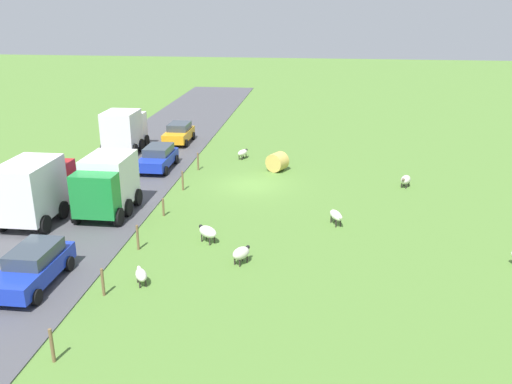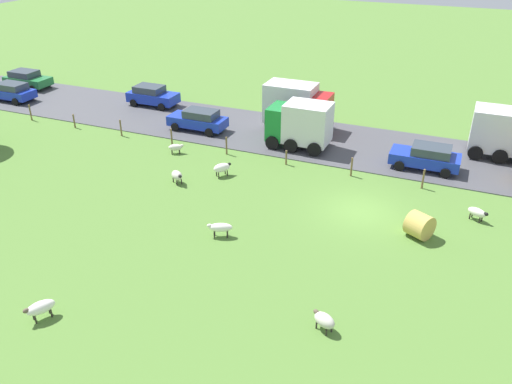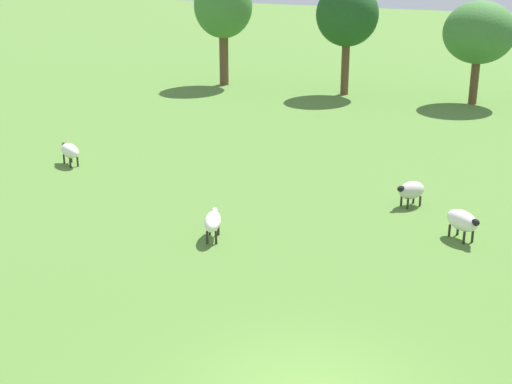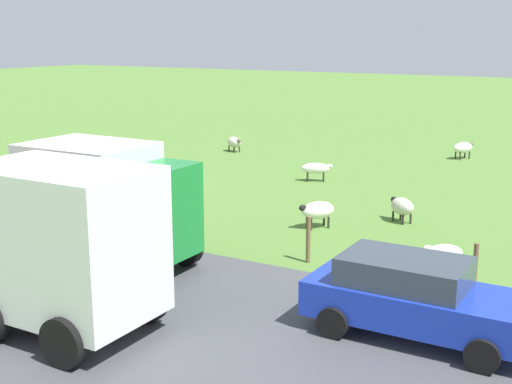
# 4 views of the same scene
# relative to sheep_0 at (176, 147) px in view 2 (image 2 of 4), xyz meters

# --- Properties ---
(ground_plane) EXTENTS (160.00, 160.00, 0.00)m
(ground_plane) POSITION_rel_sheep_0_xyz_m (-2.94, -13.45, -0.45)
(ground_plane) COLOR #517A33
(road_strip) EXTENTS (8.00, 80.00, 0.06)m
(road_strip) POSITION_rel_sheep_0_xyz_m (6.06, -13.45, -0.42)
(road_strip) COLOR #47474C
(road_strip) RESTS_ON ground_plane
(sheep_0) EXTENTS (0.84, 1.05, 0.68)m
(sheep_0) POSITION_rel_sheep_0_xyz_m (0.00, 0.00, 0.00)
(sheep_0) COLOR silver
(sheep_0) RESTS_ON ground_plane
(sheep_1) EXTENTS (1.21, 1.11, 0.85)m
(sheep_1) POSITION_rel_sheep_0_xyz_m (-1.92, -4.47, 0.12)
(sheep_1) COLOR white
(sheep_1) RESTS_ON ground_plane
(sheep_2) EXTENTS (0.86, 1.14, 0.72)m
(sheep_2) POSITION_rel_sheep_0_xyz_m (-1.47, -19.39, 0.04)
(sheep_2) COLOR silver
(sheep_2) RESTS_ON ground_plane
(sheep_3) EXTENTS (0.92, 1.11, 0.77)m
(sheep_3) POSITION_rel_sheep_0_xyz_m (-12.71, -14.23, 0.05)
(sheep_3) COLOR beige
(sheep_3) RESTS_ON ground_plane
(sheep_4) EXTENTS (0.98, 1.08, 0.81)m
(sheep_4) POSITION_rel_sheep_0_xyz_m (-3.89, -2.41, 0.08)
(sheep_4) COLOR beige
(sheep_4) RESTS_ON ground_plane
(sheep_5) EXTENTS (1.26, 1.02, 0.82)m
(sheep_5) POSITION_rel_sheep_0_xyz_m (-16.51, -3.55, 0.10)
(sheep_5) COLOR white
(sheep_5) RESTS_ON ground_plane
(sheep_6) EXTENTS (0.88, 1.31, 0.77)m
(sheep_6) POSITION_rel_sheep_0_xyz_m (-8.23, -7.49, 0.09)
(sheep_6) COLOR white
(sheep_6) RESTS_ON ground_plane
(hay_bale_0) EXTENTS (1.66, 1.58, 1.30)m
(hay_bale_0) POSITION_rel_sheep_0_xyz_m (-4.29, -16.74, 0.20)
(hay_bale_0) COLOR tan
(hay_bale_0) RESTS_ON ground_plane
(fence_post_0) EXTENTS (0.12, 0.12, 1.25)m
(fence_post_0) POSITION_rel_sheep_0_xyz_m (1.23, -16.25, 0.17)
(fence_post_0) COLOR brown
(fence_post_0) RESTS_ON ground_plane
(fence_post_1) EXTENTS (0.12, 0.12, 1.25)m
(fence_post_1) POSITION_rel_sheep_0_xyz_m (1.23, -11.92, 0.17)
(fence_post_1) COLOR brown
(fence_post_1) RESTS_ON ground_plane
(fence_post_2) EXTENTS (0.12, 0.12, 1.01)m
(fence_post_2) POSITION_rel_sheep_0_xyz_m (1.23, -7.59, 0.06)
(fence_post_2) COLOR brown
(fence_post_2) RESTS_ON ground_plane
(fence_post_3) EXTENTS (0.12, 0.12, 1.27)m
(fence_post_3) POSITION_rel_sheep_0_xyz_m (1.23, -3.27, 0.18)
(fence_post_3) COLOR brown
(fence_post_3) RESTS_ON ground_plane
(fence_post_4) EXTENTS (0.12, 0.12, 1.20)m
(fence_post_4) POSITION_rel_sheep_0_xyz_m (1.23, 1.06, 0.15)
(fence_post_4) COLOR brown
(fence_post_4) RESTS_ON ground_plane
(fence_post_5) EXTENTS (0.12, 0.12, 1.26)m
(fence_post_5) POSITION_rel_sheep_0_xyz_m (1.23, 5.38, 0.18)
(fence_post_5) COLOR brown
(fence_post_5) RESTS_ON ground_plane
(fence_post_6) EXTENTS (0.12, 0.12, 1.09)m
(fence_post_6) POSITION_rel_sheep_0_xyz_m (1.23, 9.71, 0.09)
(fence_post_6) COLOR brown
(fence_post_6) RESTS_ON ground_plane
(fence_post_7) EXTENTS (0.12, 0.12, 1.29)m
(fence_post_7) POSITION_rel_sheep_0_xyz_m (1.23, 14.04, 0.19)
(fence_post_7) COLOR brown
(fence_post_7) RESTS_ON ground_plane
(truck_0) EXTENTS (2.70, 3.96, 3.24)m
(truck_0) POSITION_rel_sheep_0_xyz_m (7.97, -20.30, 1.33)
(truck_0) COLOR white
(truck_0) RESTS_ON road_strip
(truck_1) EXTENTS (2.62, 4.26, 3.19)m
(truck_1) POSITION_rel_sheep_0_xyz_m (4.31, -7.46, 1.32)
(truck_1) COLOR #197F33
(truck_1) RESTS_ON road_strip
(truck_2) EXTENTS (2.62, 4.91, 3.40)m
(truck_2) POSITION_rel_sheep_0_xyz_m (7.70, -6.06, 1.42)
(truck_2) COLOR #B21919
(truck_2) RESTS_ON road_strip
(car_1) EXTENTS (2.22, 4.37, 1.58)m
(car_1) POSITION_rel_sheep_0_xyz_m (7.93, 20.84, 0.44)
(car_1) COLOR #237238
(car_1) RESTS_ON road_strip
(car_2) EXTENTS (2.10, 4.32, 1.57)m
(car_2) POSITION_rel_sheep_0_xyz_m (4.06, -16.07, 0.43)
(car_2) COLOR #1933B2
(car_2) RESTS_ON road_strip
(car_3) EXTENTS (2.11, 4.30, 1.68)m
(car_3) POSITION_rel_sheep_0_xyz_m (8.05, 7.05, 0.48)
(car_3) COLOR #1933B2
(car_3) RESTS_ON road_strip
(car_4) EXTENTS (2.00, 4.43, 1.60)m
(car_4) POSITION_rel_sheep_0_xyz_m (4.41, 0.61, 0.44)
(car_4) COLOR #1933B2
(car_4) RESTS_ON road_strip
(car_5) EXTENTS (2.04, 4.48, 1.58)m
(car_5) POSITION_rel_sheep_0_xyz_m (4.35, 19.24, 0.43)
(car_5) COLOR #1933B2
(car_5) RESTS_ON road_strip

